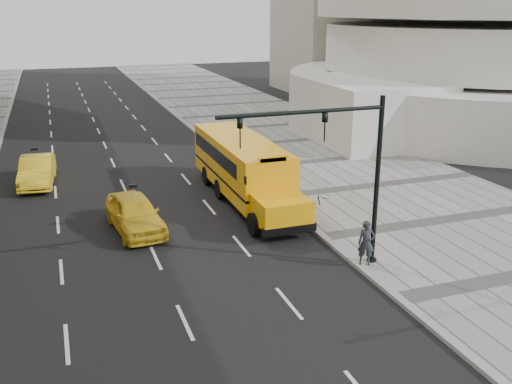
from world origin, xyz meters
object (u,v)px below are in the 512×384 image
object	(u,v)px
school_bus	(243,164)
taxi_far	(37,171)
traffic_signal	(343,164)
taxi_near	(135,213)
pedestrian	(366,243)

from	to	relation	value
school_bus	taxi_far	world-z (taller)	school_bus
school_bus	taxi_far	xyz separation A→B (m)	(-9.84, 5.92, -0.99)
taxi_far	traffic_signal	world-z (taller)	traffic_signal
taxi_far	traffic_signal	size ratio (longest dim) A/B	0.74
school_bus	taxi_near	bearing A→B (deg)	-155.48
taxi_far	school_bus	bearing A→B (deg)	-26.39
taxi_near	pedestrian	xyz separation A→B (m)	(7.53, -6.62, 0.21)
traffic_signal	taxi_near	bearing A→B (deg)	135.12
taxi_near	traffic_signal	bearing A→B (deg)	-51.27
pedestrian	school_bus	bearing A→B (deg)	124.07
school_bus	taxi_near	size ratio (longest dim) A/B	2.49
taxi_far	traffic_signal	distance (m)	18.65
pedestrian	taxi_near	bearing A→B (deg)	162.20
taxi_near	traffic_signal	distance (m)	9.74
taxi_near	traffic_signal	size ratio (longest dim) A/B	0.73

